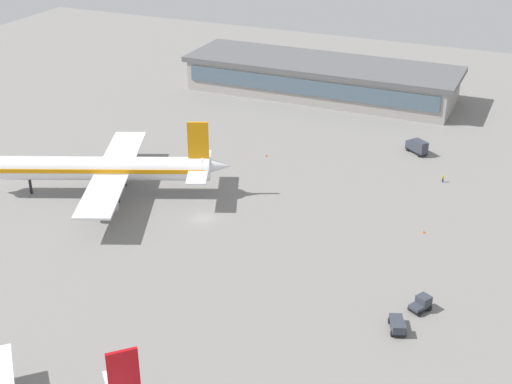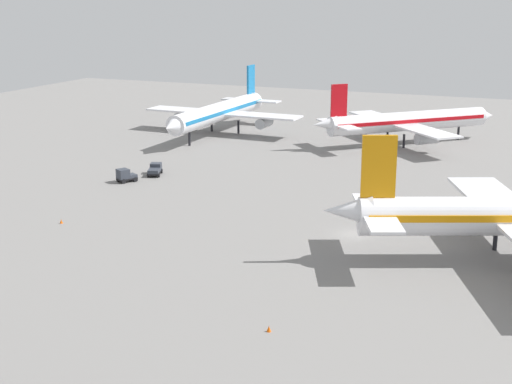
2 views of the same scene
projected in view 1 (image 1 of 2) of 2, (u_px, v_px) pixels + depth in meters
The scene contains 9 objects.
ground at pixel (203, 218), 132.79m from camera, with size 288.00×288.00×0.00m, color gray.
terminal_building at pixel (321, 78), 195.92m from camera, with size 75.23×22.57×9.36m.
airplane_at_gate at pixel (105, 168), 139.58m from camera, with size 48.13×39.81×15.41m.
baggage_tug at pixel (422, 303), 106.31m from camera, with size 3.43×3.73×2.30m.
catering_truck at pixel (417, 146), 159.73m from camera, with size 5.61×4.90×3.30m.
pushback_tractor at pixel (398, 325), 101.85m from camera, with size 3.42×4.79×1.90m.
ground_crew_worker at pixel (443, 178), 146.59m from camera, with size 0.51×0.52×1.67m.
safety_cone_near_gate at pixel (266, 155), 158.95m from camera, with size 0.44×0.44×0.60m, color #EA590C.
safety_cone_mid_apron at pixel (424, 231), 127.71m from camera, with size 0.44×0.44×0.60m, color #EA590C.
Camera 1 is at (-55.95, 102.99, 63.40)m, focal length 49.67 mm.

